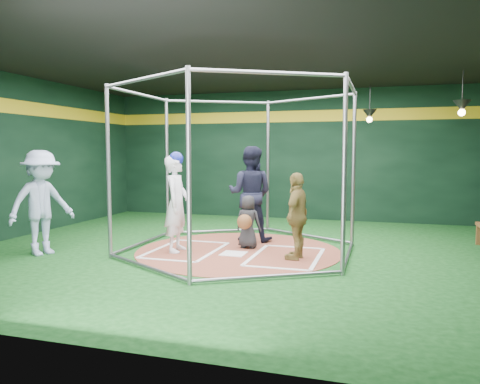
% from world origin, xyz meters
% --- Properties ---
extents(room_shell, '(10.10, 9.10, 3.53)m').
position_xyz_m(room_shell, '(0.00, 0.01, 1.75)').
color(room_shell, '#0C3810').
rests_on(room_shell, ground).
extents(clay_disc, '(3.80, 3.80, 0.01)m').
position_xyz_m(clay_disc, '(0.00, 0.00, 0.01)').
color(clay_disc, brown).
rests_on(clay_disc, ground).
extents(home_plate, '(0.43, 0.43, 0.01)m').
position_xyz_m(home_plate, '(0.00, -0.30, 0.02)').
color(home_plate, white).
rests_on(home_plate, clay_disc).
extents(batter_box_left, '(1.17, 1.77, 0.01)m').
position_xyz_m(batter_box_left, '(-0.95, -0.25, 0.02)').
color(batter_box_left, white).
rests_on(batter_box_left, clay_disc).
extents(batter_box_right, '(1.17, 1.77, 0.01)m').
position_xyz_m(batter_box_right, '(0.95, -0.25, 0.02)').
color(batter_box_right, white).
rests_on(batter_box_right, clay_disc).
extents(batting_cage, '(4.05, 4.67, 3.00)m').
position_xyz_m(batting_cage, '(-0.00, -0.00, 1.50)').
color(batting_cage, gray).
rests_on(batting_cage, ground).
extents(pendant_lamp_near, '(0.34, 0.34, 0.90)m').
position_xyz_m(pendant_lamp_near, '(2.20, 3.60, 2.74)').
color(pendant_lamp_near, black).
rests_on(pendant_lamp_near, room_shell).
extents(pendant_lamp_far, '(0.34, 0.34, 0.90)m').
position_xyz_m(pendant_lamp_far, '(4.00, 2.00, 2.74)').
color(pendant_lamp_far, black).
rests_on(pendant_lamp_far, room_shell).
extents(batter_figure, '(0.48, 0.68, 1.84)m').
position_xyz_m(batter_figure, '(-1.07, -0.38, 0.92)').
color(batter_figure, silver).
rests_on(batter_figure, clay_disc).
extents(visitor_leopard, '(0.48, 0.91, 1.49)m').
position_xyz_m(visitor_leopard, '(1.15, -0.33, 0.76)').
color(visitor_leopard, '#AE944A').
rests_on(visitor_leopard, clay_disc).
extents(catcher_figure, '(0.52, 0.57, 1.01)m').
position_xyz_m(catcher_figure, '(0.10, 0.27, 0.52)').
color(catcher_figure, black).
rests_on(catcher_figure, clay_disc).
extents(umpire, '(0.95, 0.75, 1.95)m').
position_xyz_m(umpire, '(-0.06, 1.03, 0.99)').
color(umpire, black).
rests_on(umpire, clay_disc).
extents(bystander_blue, '(1.10, 1.39, 1.88)m').
position_xyz_m(bystander_blue, '(-3.30, -1.28, 0.94)').
color(bystander_blue, '#9FAFD2').
rests_on(bystander_blue, ground).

